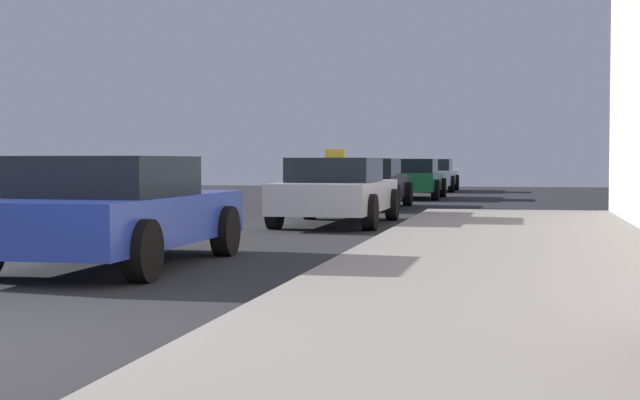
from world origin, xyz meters
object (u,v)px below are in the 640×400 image
object	(u,v)px
car_black	(366,183)
car_green	(411,178)
car_white	(432,175)
car_silver	(337,191)
car_blue	(114,210)

from	to	relation	value
car_black	car_green	bearing A→B (deg)	86.08
car_white	car_silver	bearing A→B (deg)	-89.90
car_blue	car_white	world-z (taller)	same
car_green	car_white	distance (m)	7.50
car_blue	car_green	world-z (taller)	same
car_black	car_silver	bearing A→B (deg)	-85.98
car_green	car_silver	bearing A→B (deg)	-89.95
car_black	car_green	size ratio (longest dim) A/B	1.02
car_blue	car_white	size ratio (longest dim) A/B	1.02
car_green	car_black	bearing A→B (deg)	-93.92
car_black	car_blue	bearing A→B (deg)	-92.88
car_blue	car_black	bearing A→B (deg)	87.12
car_silver	car_green	distance (m)	12.78
car_silver	car_green	world-z (taller)	car_silver
car_blue	car_green	distance (m)	20.48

